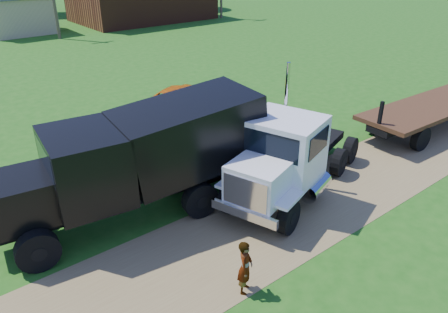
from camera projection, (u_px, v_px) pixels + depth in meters
ground at (261, 228)px, 14.53m from camera, size 140.00×140.00×0.00m
dirt_track at (261, 228)px, 14.53m from camera, size 120.00×4.20×0.01m
white_semi_tractor at (285, 159)px, 15.50m from camera, size 8.05×4.74×4.78m
black_dump_truck at (144, 156)px, 14.49m from camera, size 9.34×3.87×3.97m
orange_pickup at (183, 100)px, 23.76m from camera, size 6.20×4.44×1.57m
flatbed_trailer at (433, 109)px, 21.85m from camera, size 9.17×3.11×2.32m
spectator_a at (245, 267)px, 11.60m from camera, size 0.70×0.67×1.61m
spectator_b at (201, 116)px, 21.33m from camera, size 0.85×0.66×1.74m
tan_shed at (18, 9)px, 43.65m from camera, size 6.20×5.40×4.70m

